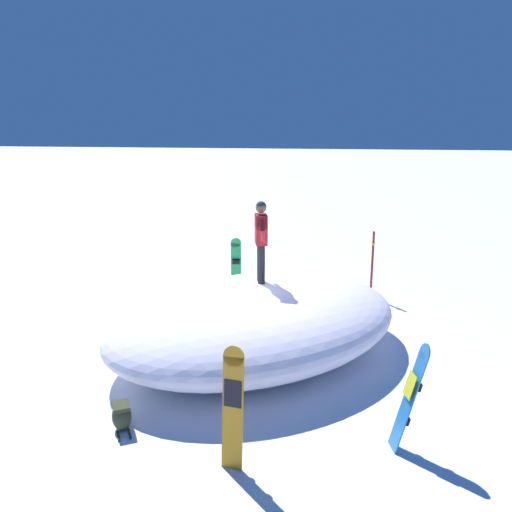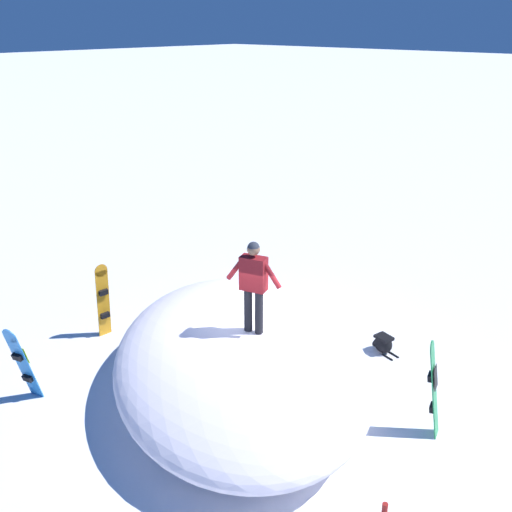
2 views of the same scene
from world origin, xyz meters
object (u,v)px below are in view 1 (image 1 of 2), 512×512
Objects in this scene: backpack_far at (122,416)px; snowboarder_standing at (261,235)px; trail_marker_pole at (372,263)px; snowboard_secondary_upright at (236,268)px; backpack_near at (148,312)px; snowboard_primary_upright at (410,395)px; snowboard_tertiary_upright at (233,406)px.

snowboarder_standing is at bearing 68.65° from backpack_far.
snowboarder_standing is 0.90× the size of trail_marker_pole.
snowboard_secondary_upright is (-1.30, 2.71, -1.47)m from snowboarder_standing.
snowboarder_standing is at bearing -64.47° from snowboard_secondary_upright.
snowboarder_standing is 2.61× the size of backpack_near.
backpack_far is (-4.12, -0.52, -0.60)m from snowboard_primary_upright.
trail_marker_pole is at bearing 60.75° from snowboarder_standing.
snowboard_tertiary_upright is (1.83, -6.54, -0.00)m from snowboard_secondary_upright.
snowboard_tertiary_upright is (0.53, -3.83, -1.48)m from snowboarder_standing.
backpack_near is at bearing 163.78° from snowboarder_standing.
snowboarder_standing is 4.30m from snowboard_primary_upright.
snowboard_secondary_upright is 3.59m from trail_marker_pole.
snowboard_secondary_upright is (-4.08, 5.60, 0.07)m from snowboard_primary_upright.
snowboard_tertiary_upright is at bearing -157.27° from snowboard_primary_upright.
snowboard_secondary_upright is 6.79m from snowboard_tertiary_upright.
trail_marker_pole is (-0.66, 6.68, 0.14)m from snowboard_primary_upright.
snowboard_primary_upright is at bearing -53.90° from snowboard_secondary_upright.
backpack_far is (1.61, -4.26, 0.02)m from backpack_near.
snowboarder_standing is at bearing -16.22° from backpack_near.
backpack_near is (-1.65, -1.86, -0.69)m from snowboard_secondary_upright.
snowboard_tertiary_upright is at bearing -82.13° from snowboarder_standing.
snowboarder_standing is 2.90× the size of backpack_far.
snowboard_tertiary_upright reaches higher than backpack_far.
snowboard_primary_upright is at bearing 22.73° from snowboard_tertiary_upright.
snowboard_secondary_upright reaches higher than snowboard_primary_upright.
trail_marker_pole is (3.42, 1.09, 0.07)m from snowboard_secondary_upright.
backpack_near is 4.56m from backpack_far.
snowboard_primary_upright is 4.19m from backpack_far.
backpack_far is 0.31× the size of trail_marker_pole.
snowboard_primary_upright is 6.87m from backpack_near.
backpack_far is at bearing -172.78° from snowboard_primary_upright.
snowboarder_standing is 0.96× the size of snowboard_tertiary_upright.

